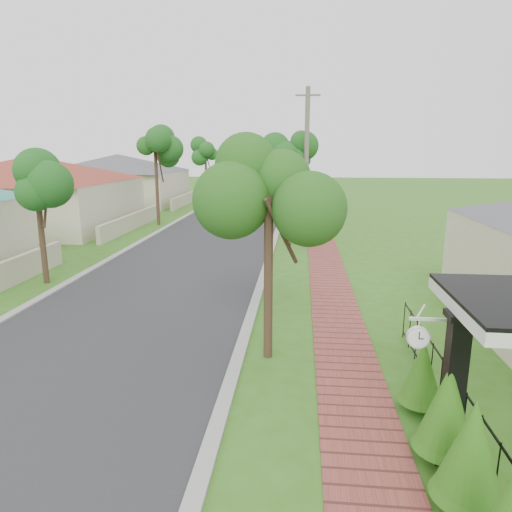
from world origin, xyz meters
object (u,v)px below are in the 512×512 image
at_px(parked_car_red, 260,207).
at_px(near_tree, 269,193).
at_px(utility_pole, 306,169).
at_px(parked_car_white, 281,202).
at_px(station_clock, 419,336).
at_px(porch_post, 453,395).

xyz_separation_m(parked_car_red, near_tree, (2.36, -23.79, 3.23)).
height_order(near_tree, utility_pole, utility_pole).
distance_m(parked_car_red, parked_car_white, 4.74).
bearing_deg(station_clock, near_tree, 131.38).
bearing_deg(utility_pole, parked_car_white, 96.97).
height_order(parked_car_white, near_tree, near_tree).
distance_m(near_tree, station_clock, 4.57).
height_order(parked_car_red, parked_car_white, parked_car_red).
height_order(porch_post, near_tree, near_tree).
xyz_separation_m(utility_pole, station_clock, (1.76, -15.85, -2.06)).
height_order(porch_post, parked_car_red, porch_post).
bearing_deg(porch_post, station_clock, 140.62).
bearing_deg(porch_post, near_tree, 132.61).
relative_size(near_tree, station_clock, 7.82).
relative_size(porch_post, utility_pole, 0.32).
xyz_separation_m(parked_car_white, near_tree, (0.96, -28.31, 3.32)).
distance_m(porch_post, parked_car_white, 32.06).
distance_m(parked_car_white, station_clock, 31.62).
height_order(parked_car_white, station_clock, station_clock).
xyz_separation_m(porch_post, parked_car_red, (-5.55, 27.26, -0.36)).
bearing_deg(station_clock, utility_pole, 96.35).
bearing_deg(utility_pole, porch_post, -82.12).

